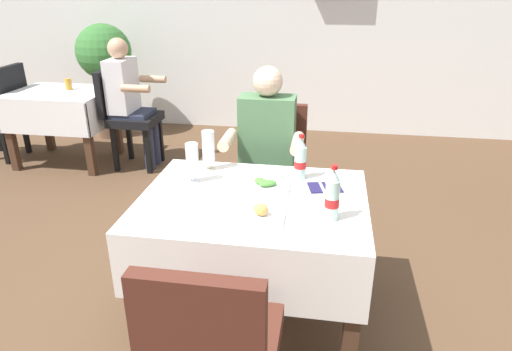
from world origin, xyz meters
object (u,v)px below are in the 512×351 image
object	(u,v)px
main_dining_table	(253,227)
chair_far_diner_seat	(273,168)
plate_far_diner	(267,185)
background_table_tumbler	(68,84)
napkin_cutlery_set	(325,187)
background_dining_table	(63,110)
cola_bottle_secondary	(332,196)
plate_near_camera	(261,213)
beer_glass_left	(192,163)
potted_plant_corner	(105,64)
beer_glass_middle	(209,150)
background_patron	(129,97)
background_chair_right	(126,112)
cola_bottle_primary	(300,159)
seated_diner_far	(266,152)
background_chair_left	(2,107)
chair_near_camera_side	(213,349)

from	to	relation	value
main_dining_table	chair_far_diner_seat	xyz separation A→B (m)	(0.00, 0.84, -0.02)
plate_far_diner	background_table_tumbler	bearing A→B (deg)	138.97
main_dining_table	napkin_cutlery_set	world-z (taller)	napkin_cutlery_set
background_dining_table	cola_bottle_secondary	bearing A→B (deg)	-39.45
plate_near_camera	plate_far_diner	size ratio (longest dim) A/B	0.96
beer_glass_left	background_table_tumbler	bearing A→B (deg)	133.41
background_table_tumbler	potted_plant_corner	bearing A→B (deg)	89.98
main_dining_table	cola_bottle_secondary	distance (m)	0.51
plate_far_diner	potted_plant_corner	distance (m)	3.60
beer_glass_middle	background_patron	world-z (taller)	background_patron
background_chair_right	background_patron	size ratio (longest dim) A/B	0.77
chair_far_diner_seat	napkin_cutlery_set	size ratio (longest dim) A/B	4.94
cola_bottle_primary	seated_diner_far	bearing A→B (deg)	119.55
plate_near_camera	beer_glass_left	distance (m)	0.55
beer_glass_middle	napkin_cutlery_set	xyz separation A→B (m)	(0.67, -0.15, -0.11)
main_dining_table	seated_diner_far	size ratio (longest dim) A/B	0.91
chair_far_diner_seat	potted_plant_corner	xyz separation A→B (m)	(-2.22, 2.09, 0.30)
cola_bottle_primary	background_table_tumbler	size ratio (longest dim) A/B	2.30
chair_far_diner_seat	napkin_cutlery_set	world-z (taller)	chair_far_diner_seat
beer_glass_middle	cola_bottle_secondary	xyz separation A→B (m)	(0.70, -0.49, 0.00)
plate_near_camera	background_chair_left	size ratio (longest dim) A/B	0.23
plate_near_camera	beer_glass_middle	world-z (taller)	beer_glass_middle
cola_bottle_secondary	plate_far_diner	bearing A→B (deg)	138.22
chair_near_camera_side	cola_bottle_secondary	bearing A→B (deg)	60.24
background_dining_table	potted_plant_corner	distance (m)	0.95
plate_far_diner	background_table_tumbler	xyz separation A→B (m)	(-2.27, 1.98, 0.04)
cola_bottle_primary	background_chair_right	xyz separation A→B (m)	(-1.82, 1.75, -0.29)
chair_near_camera_side	cola_bottle_secondary	size ratio (longest dim) A/B	3.65
chair_far_diner_seat	background_table_tumbler	world-z (taller)	chair_far_diner_seat
background_dining_table	background_patron	size ratio (longest dim) A/B	0.74
background_chair_right	beer_glass_left	bearing A→B (deg)	-56.50
beer_glass_middle	napkin_cutlery_set	world-z (taller)	beer_glass_middle
potted_plant_corner	cola_bottle_primary	bearing A→B (deg)	-47.38
background_patron	background_chair_right	bearing A→B (deg)	180.00
background_chair_left	potted_plant_corner	xyz separation A→B (m)	(0.73, 0.90, 0.30)
potted_plant_corner	chair_near_camera_side	bearing A→B (deg)	-59.56
chair_far_diner_seat	napkin_cutlery_set	distance (m)	0.78
beer_glass_middle	chair_far_diner_seat	bearing A→B (deg)	58.65
cola_bottle_primary	napkin_cutlery_set	bearing A→B (deg)	-38.62
background_patron	background_dining_table	bearing A→B (deg)	180.00
plate_near_camera	cola_bottle_primary	world-z (taller)	cola_bottle_primary
seated_diner_far	potted_plant_corner	xyz separation A→B (m)	(-2.18, 2.20, 0.14)
cola_bottle_secondary	potted_plant_corner	world-z (taller)	potted_plant_corner
chair_far_diner_seat	beer_glass_left	bearing A→B (deg)	-116.91
background_dining_table	background_chair_right	xyz separation A→B (m)	(0.67, -0.00, 0.01)
main_dining_table	chair_near_camera_side	size ratio (longest dim) A/B	1.18
cola_bottle_primary	potted_plant_corner	bearing A→B (deg)	132.62
beer_glass_middle	potted_plant_corner	bearing A→B (deg)	126.22
background_patron	napkin_cutlery_set	bearing A→B (deg)	-44.23
beer_glass_left	main_dining_table	bearing A→B (deg)	-22.59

